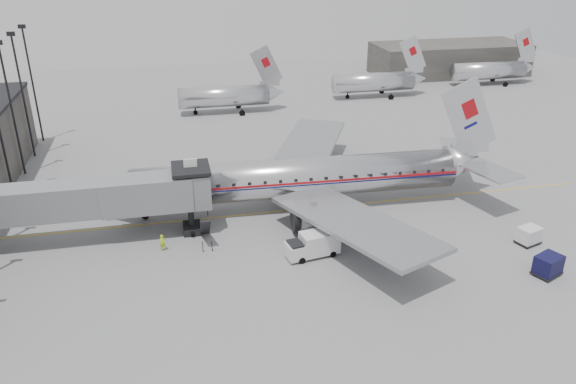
% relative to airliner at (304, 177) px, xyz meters
% --- Properties ---
extents(ground, '(160.00, 160.00, 0.00)m').
position_rel_airliner_xyz_m(ground, '(-2.22, -6.63, -3.21)').
color(ground, slate).
rests_on(ground, ground).
extents(hangar, '(30.00, 12.00, 6.00)m').
position_rel_airliner_xyz_m(hangar, '(42.78, 53.37, -0.21)').
color(hangar, '#363431').
rests_on(hangar, ground).
extents(apron_line, '(60.00, 0.15, 0.01)m').
position_rel_airliner_xyz_m(apron_line, '(0.78, -0.63, -3.21)').
color(apron_line, gold).
rests_on(apron_line, ground).
extents(jet_bridge, '(21.00, 6.20, 7.10)m').
position_rel_airliner_xyz_m(jet_bridge, '(-18.89, -2.96, 0.97)').
color(jet_bridge, slate).
rests_on(jet_bridge, ground).
extents(distant_aircraft_near, '(16.39, 3.20, 10.26)m').
position_rel_airliner_xyz_m(distant_aircraft_near, '(-4.02, 35.37, -0.48)').
color(distant_aircraft_near, silver).
rests_on(distant_aircraft_near, ground).
extents(distant_aircraft_mid, '(16.39, 3.20, 10.26)m').
position_rel_airliner_xyz_m(distant_aircraft_mid, '(21.98, 39.37, -0.48)').
color(distant_aircraft_mid, silver).
rests_on(distant_aircraft_mid, ground).
extents(distant_aircraft_far, '(16.39, 3.20, 10.26)m').
position_rel_airliner_xyz_m(distant_aircraft_far, '(45.98, 43.37, -0.48)').
color(distant_aircraft_far, silver).
rests_on(distant_aircraft_far, ground).
extents(airliner, '(40.41, 37.41, 12.77)m').
position_rel_airliner_xyz_m(airliner, '(0.00, 0.00, 0.00)').
color(airliner, silver).
rests_on(airliner, ground).
extents(service_van, '(4.82, 2.50, 2.16)m').
position_rel_airliner_xyz_m(service_van, '(-1.58, -9.69, -2.08)').
color(service_van, silver).
rests_on(service_van, ground).
extents(baggage_cart_navy, '(2.72, 2.45, 1.75)m').
position_rel_airliner_xyz_m(baggage_cart_navy, '(16.31, -16.63, -2.28)').
color(baggage_cart_navy, black).
rests_on(baggage_cart_navy, ground).
extents(baggage_cart_white, '(2.40, 2.09, 1.59)m').
position_rel_airliner_xyz_m(baggage_cart_white, '(17.86, -11.70, -2.37)').
color(baggage_cart_white, silver).
rests_on(baggage_cart_white, ground).
extents(ramp_worker, '(0.66, 0.59, 1.53)m').
position_rel_airliner_xyz_m(ramp_worker, '(-14.22, -5.99, -2.45)').
color(ramp_worker, '#B3E41A').
rests_on(ramp_worker, ground).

